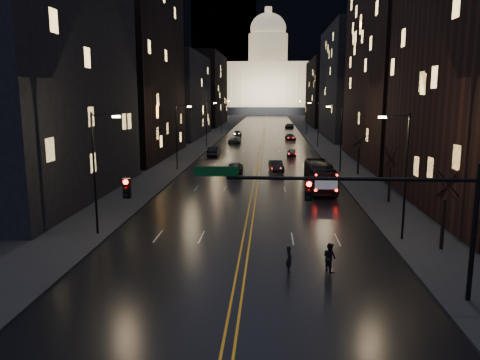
% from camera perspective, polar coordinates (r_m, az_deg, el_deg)
% --- Properties ---
extents(ground, '(900.00, 900.00, 0.00)m').
position_cam_1_polar(ground, '(24.69, -0.37, -14.03)').
color(ground, black).
rests_on(ground, ground).
extents(road, '(20.00, 320.00, 0.02)m').
position_cam_1_polar(road, '(152.79, 3.07, 6.45)').
color(road, black).
rests_on(road, ground).
extents(sidewalk_left, '(8.00, 320.00, 0.16)m').
position_cam_1_polar(sidewalk_left, '(153.57, -2.19, 6.50)').
color(sidewalk_left, black).
rests_on(sidewalk_left, ground).
extents(sidewalk_right, '(8.00, 320.00, 0.16)m').
position_cam_1_polar(sidewalk_right, '(153.28, 8.34, 6.39)').
color(sidewalk_right, black).
rests_on(sidewalk_right, ground).
extents(center_line, '(0.62, 320.00, 0.01)m').
position_cam_1_polar(center_line, '(152.79, 3.07, 6.45)').
color(center_line, orange).
rests_on(center_line, road).
extents(building_left_near, '(12.00, 28.00, 22.00)m').
position_cam_1_polar(building_left_near, '(49.86, -23.70, 10.39)').
color(building_left_near, black).
rests_on(building_left_near, ground).
extents(building_left_mid, '(12.00, 30.00, 28.00)m').
position_cam_1_polar(building_left_mid, '(79.81, -13.12, 12.77)').
color(building_left_mid, black).
rests_on(building_left_mid, ground).
extents(building_left_far, '(12.00, 34.00, 20.00)m').
position_cam_1_polar(building_left_far, '(116.65, -7.63, 10.10)').
color(building_left_far, black).
rests_on(building_left_far, ground).
extents(building_left_dist, '(12.00, 40.00, 24.00)m').
position_cam_1_polar(building_left_dist, '(164.02, -4.34, 10.88)').
color(building_left_dist, black).
rests_on(building_left_dist, ground).
extents(building_right_tall, '(12.00, 30.00, 38.00)m').
position_cam_1_polar(building_right_tall, '(75.52, 19.34, 16.44)').
color(building_right_tall, black).
rests_on(building_right_tall, ground).
extents(building_right_mid, '(12.00, 34.00, 26.00)m').
position_cam_1_polar(building_right_mid, '(116.11, 13.55, 11.39)').
color(building_right_mid, black).
rests_on(building_right_mid, ground).
extents(building_right_dist, '(12.00, 40.00, 22.00)m').
position_cam_1_polar(building_right_dist, '(163.60, 10.65, 10.39)').
color(building_right_dist, black).
rests_on(building_right_dist, ground).
extents(mountain_ridge, '(520.00, 60.00, 130.00)m').
position_cam_1_polar(mountain_ridge, '(407.98, 9.48, 17.86)').
color(mountain_ridge, black).
rests_on(mountain_ridge, ground).
extents(capitol, '(90.00, 50.00, 58.50)m').
position_cam_1_polar(capitol, '(272.54, 3.39, 11.72)').
color(capitol, black).
rests_on(capitol, ground).
extents(traffic_signal, '(17.29, 0.45, 7.00)m').
position_cam_1_polar(traffic_signal, '(23.41, 14.21, -2.53)').
color(traffic_signal, black).
rests_on(traffic_signal, ground).
extents(streetlamp_right_near, '(2.13, 0.25, 9.00)m').
position_cam_1_polar(streetlamp_right_near, '(34.11, 19.30, 1.13)').
color(streetlamp_right_near, black).
rests_on(streetlamp_right_near, ground).
extents(streetlamp_left_near, '(2.13, 0.25, 9.00)m').
position_cam_1_polar(streetlamp_left_near, '(35.10, -17.08, 1.50)').
color(streetlamp_left_near, black).
rests_on(streetlamp_left_near, ground).
extents(streetlamp_right_mid, '(2.13, 0.25, 9.00)m').
position_cam_1_polar(streetlamp_right_mid, '(63.33, 12.07, 5.45)').
color(streetlamp_right_mid, black).
rests_on(streetlamp_right_mid, ground).
extents(streetlamp_left_mid, '(2.13, 0.25, 9.00)m').
position_cam_1_polar(streetlamp_left_mid, '(63.87, -7.59, 5.62)').
color(streetlamp_left_mid, black).
rests_on(streetlamp_left_mid, ground).
extents(streetlamp_right_far, '(2.13, 0.25, 9.00)m').
position_cam_1_polar(streetlamp_right_far, '(93.04, 9.41, 7.01)').
color(streetlamp_right_far, black).
rests_on(streetlamp_right_far, ground).
extents(streetlamp_left_far, '(2.13, 0.25, 9.00)m').
position_cam_1_polar(streetlamp_left_far, '(93.41, -4.01, 7.13)').
color(streetlamp_left_far, black).
rests_on(streetlamp_left_far, ground).
extents(streetlamp_right_dist, '(2.13, 0.25, 9.00)m').
position_cam_1_polar(streetlamp_right_dist, '(122.90, 8.03, 7.80)').
color(streetlamp_right_dist, black).
rests_on(streetlamp_right_dist, ground).
extents(streetlamp_left_dist, '(2.13, 0.25, 9.00)m').
position_cam_1_polar(streetlamp_left_dist, '(123.18, -2.15, 7.90)').
color(streetlamp_left_dist, black).
rests_on(streetlamp_left_dist, ground).
extents(tree_right_near, '(2.40, 2.40, 6.65)m').
position_cam_1_polar(tree_right_near, '(33.00, 23.82, -0.44)').
color(tree_right_near, black).
rests_on(tree_right_near, ground).
extents(tree_right_mid, '(2.40, 2.40, 6.65)m').
position_cam_1_polar(tree_right_mid, '(46.23, 17.94, 2.77)').
color(tree_right_mid, black).
rests_on(tree_right_mid, ground).
extents(tree_right_far, '(2.40, 2.40, 6.65)m').
position_cam_1_polar(tree_right_far, '(61.77, 14.33, 4.72)').
color(tree_right_far, black).
rests_on(tree_right_far, ground).
extents(bus, '(2.69, 10.63, 2.95)m').
position_cam_1_polar(bus, '(51.88, 9.69, 0.48)').
color(bus, black).
rests_on(bus, ground).
extents(oncoming_car_a, '(1.98, 4.75, 1.61)m').
position_cam_1_polar(oncoming_car_a, '(61.87, -0.59, 1.57)').
color(oncoming_car_a, black).
rests_on(oncoming_car_a, ground).
extents(oncoming_car_b, '(1.80, 5.00, 1.64)m').
position_cam_1_polar(oncoming_car_b, '(79.51, -3.21, 3.51)').
color(oncoming_car_b, black).
rests_on(oncoming_car_b, ground).
extents(oncoming_car_c, '(2.54, 5.12, 1.40)m').
position_cam_1_polar(oncoming_car_c, '(100.34, -0.65, 4.86)').
color(oncoming_car_c, black).
rests_on(oncoming_car_c, ground).
extents(oncoming_car_d, '(2.53, 4.92, 1.37)m').
position_cam_1_polar(oncoming_car_d, '(120.04, -0.31, 5.74)').
color(oncoming_car_d, black).
rests_on(oncoming_car_d, ground).
extents(receding_car_a, '(2.18, 4.78, 1.52)m').
position_cam_1_polar(receding_car_a, '(63.35, 4.44, 1.71)').
color(receding_car_a, black).
rests_on(receding_car_a, ground).
extents(receding_car_b, '(1.82, 4.03, 1.34)m').
position_cam_1_polar(receding_car_b, '(79.24, 6.32, 3.33)').
color(receding_car_b, black).
rests_on(receding_car_b, ground).
extents(receding_car_c, '(2.57, 5.11, 1.42)m').
position_cam_1_polar(receding_car_c, '(108.54, 6.16, 5.22)').
color(receding_car_c, black).
rests_on(receding_car_c, ground).
extents(receding_car_d, '(3.09, 5.90, 1.58)m').
position_cam_1_polar(receding_car_d, '(148.40, 6.05, 6.59)').
color(receding_car_d, black).
rests_on(receding_car_d, ground).
extents(pedestrian_a, '(0.49, 0.64, 1.55)m').
position_cam_1_polar(pedestrian_a, '(27.74, 6.00, -9.56)').
color(pedestrian_a, black).
rests_on(pedestrian_a, ground).
extents(pedestrian_b, '(0.87, 0.97, 1.75)m').
position_cam_1_polar(pedestrian_b, '(28.08, 10.87, -9.23)').
color(pedestrian_b, black).
rests_on(pedestrian_b, ground).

